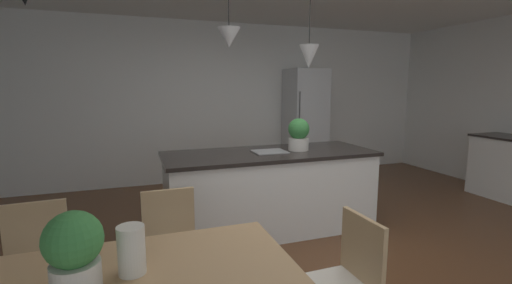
# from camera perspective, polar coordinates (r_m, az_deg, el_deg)

# --- Properties ---
(ground_plane) EXTENTS (10.00, 8.40, 0.04)m
(ground_plane) POSITION_cam_1_polar(r_m,az_deg,el_deg) (3.48, 8.16, -19.12)
(ground_plane) COLOR brown
(wall_back_kitchen) EXTENTS (10.00, 0.12, 2.70)m
(wall_back_kitchen) POSITION_cam_1_polar(r_m,az_deg,el_deg) (6.15, -5.77, 6.44)
(wall_back_kitchen) COLOR white
(wall_back_kitchen) RESTS_ON ground_plane
(chair_far_left) EXTENTS (0.42, 0.42, 0.87)m
(chair_far_left) POSITION_cam_1_polar(r_m,az_deg,el_deg) (2.74, -32.44, -17.01)
(chair_far_left) COLOR tan
(chair_far_left) RESTS_ON ground_plane
(chair_far_right) EXTENTS (0.41, 0.41, 0.87)m
(chair_far_right) POSITION_cam_1_polar(r_m,az_deg,el_deg) (2.68, -13.61, -16.48)
(chair_far_right) COLOR tan
(chair_far_right) RESTS_ON ground_plane
(chair_kitchen_end) EXTENTS (0.41, 0.41, 0.87)m
(chair_kitchen_end) POSITION_cam_1_polar(r_m,az_deg,el_deg) (2.25, 13.94, -21.65)
(chair_kitchen_end) COLOR tan
(chair_kitchen_end) RESTS_ON ground_plane
(kitchen_island) EXTENTS (2.35, 0.91, 0.91)m
(kitchen_island) POSITION_cam_1_polar(r_m,az_deg,el_deg) (3.99, 2.28, -7.85)
(kitchen_island) COLOR white
(kitchen_island) RESTS_ON ground_plane
(refrigerator) EXTENTS (0.64, 0.67, 1.93)m
(refrigerator) POSITION_cam_1_polar(r_m,az_deg,el_deg) (6.31, 8.02, 2.97)
(refrigerator) COLOR silver
(refrigerator) RESTS_ON ground_plane
(pendant_over_island_main) EXTENTS (0.23, 0.23, 0.69)m
(pendant_over_island_main) POSITION_cam_1_polar(r_m,az_deg,el_deg) (3.71, -4.44, 16.69)
(pendant_over_island_main) COLOR black
(pendant_over_island_aux) EXTENTS (0.22, 0.22, 0.88)m
(pendant_over_island_aux) POSITION_cam_1_polar(r_m,az_deg,el_deg) (4.02, 8.66, 13.69)
(pendant_over_island_aux) COLOR black
(potted_plant_on_island) EXTENTS (0.24, 0.24, 0.37)m
(potted_plant_on_island) POSITION_cam_1_polar(r_m,az_deg,el_deg) (3.99, 7.00, 1.28)
(potted_plant_on_island) COLOR beige
(potted_plant_on_island) RESTS_ON kitchen_island
(potted_plant_on_table) EXTENTS (0.25, 0.25, 0.35)m
(potted_plant_on_table) POSITION_cam_1_polar(r_m,az_deg,el_deg) (1.75, -27.65, -15.20)
(potted_plant_on_table) COLOR beige
(potted_plant_on_table) RESTS_ON dining_table
(vase_on_dining_table) EXTENTS (0.13, 0.13, 0.23)m
(vase_on_dining_table) POSITION_cam_1_polar(r_m,az_deg,el_deg) (1.80, -19.72, -16.30)
(vase_on_dining_table) COLOR silver
(vase_on_dining_table) RESTS_ON dining_table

